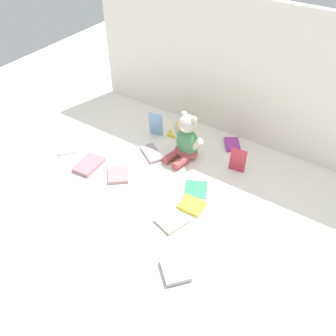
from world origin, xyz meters
TOP-DOWN VIEW (x-y plane):
  - ground_plane at (0.00, 0.00)m, footprint 3.20×3.20m
  - backdrop_drape at (0.00, 0.41)m, footprint 1.51×0.03m
  - teddy_bear at (-0.06, 0.12)m, footprint 0.19×0.18m
  - book_case_0 at (-0.28, 0.18)m, footprint 0.07×0.04m
  - book_case_1 at (0.11, -0.27)m, footprint 0.12×0.13m
  - book_case_2 at (-0.24, -0.17)m, footprint 0.14×0.14m
  - book_case_3 at (0.10, -0.05)m, footprint 0.13×0.14m
  - book_case_4 at (-0.39, -0.20)m, footprint 0.11×0.15m
  - book_case_5 at (0.13, -0.15)m, footprint 0.10×0.09m
  - book_case_6 at (-0.20, 0.04)m, footprint 0.15×0.13m
  - book_case_7 at (-0.19, 0.27)m, footprint 0.11×0.15m
  - book_case_8 at (0.25, -0.45)m, footprint 0.14×0.14m
  - book_case_9 at (-0.57, -0.15)m, footprint 0.14×0.14m
  - book_case_10 at (0.09, 0.31)m, footprint 0.11×0.12m
  - book_case_11 at (0.19, 0.16)m, footprint 0.07×0.03m

SIDE VIEW (x-z plane):
  - ground_plane at x=0.00m, z-range 0.00..0.00m
  - book_case_3 at x=0.10m, z-range 0.00..0.01m
  - book_case_1 at x=0.11m, z-range 0.00..0.01m
  - book_case_7 at x=-0.19m, z-range 0.00..0.01m
  - book_case_5 at x=0.13m, z-range 0.00..0.01m
  - book_case_6 at x=-0.20m, z-range 0.00..0.01m
  - book_case_2 at x=-0.24m, z-range 0.00..0.02m
  - book_case_9 at x=-0.57m, z-range 0.00..0.02m
  - book_case_10 at x=0.09m, z-range 0.00..0.02m
  - book_case_4 at x=-0.39m, z-range 0.00..0.02m
  - book_case_8 at x=0.25m, z-range 0.00..0.02m
  - book_case_11 at x=0.19m, z-range 0.00..0.11m
  - book_case_0 at x=-0.28m, z-range 0.00..0.13m
  - teddy_bear at x=-0.06m, z-range -0.03..0.20m
  - backdrop_drape at x=0.00m, z-range 0.00..0.67m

